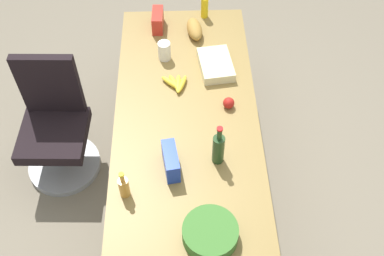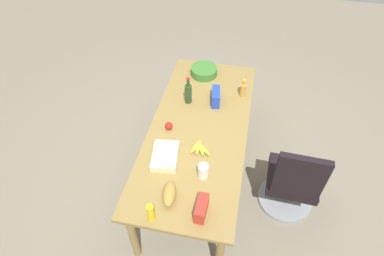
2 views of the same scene
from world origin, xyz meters
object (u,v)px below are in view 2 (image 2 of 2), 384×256
at_px(office_chair, 291,185).
at_px(mustard_bottle, 151,213).
at_px(apple_red, 169,126).
at_px(conference_table, 199,133).
at_px(sheet_cake, 165,156).
at_px(chip_bag_red, 202,208).
at_px(wine_bottle, 188,93).
at_px(chip_bag_blue, 216,97).
at_px(mayo_jar, 203,171).
at_px(dressing_bottle, 243,90).
at_px(banana_bunch, 200,148).
at_px(salad_bowl, 204,71).
at_px(bread_loaf, 169,194).

xyz_separation_m(office_chair, mustard_bottle, (0.82, -1.14, 0.48)).
bearing_deg(office_chair, apple_red, -96.05).
bearing_deg(conference_table, office_chair, 78.21).
height_order(office_chair, sheet_cake, office_chair).
height_order(office_chair, chip_bag_red, office_chair).
distance_m(wine_bottle, chip_bag_blue, 0.29).
bearing_deg(chip_bag_red, conference_table, -167.78).
relative_size(mayo_jar, dressing_bottle, 0.67).
xyz_separation_m(office_chair, mayo_jar, (0.35, -0.83, 0.47)).
distance_m(office_chair, sheet_cake, 1.29).
height_order(wine_bottle, dressing_bottle, wine_bottle).
distance_m(office_chair, chip_bag_blue, 1.16).
bearing_deg(dressing_bottle, mustard_bottle, -18.51).
height_order(wine_bottle, banana_bunch, wine_bottle).
bearing_deg(chip_bag_blue, banana_bunch, -3.27).
relative_size(salad_bowl, mustard_bottle, 1.75).
height_order(dressing_bottle, sheet_cake, dressing_bottle).
height_order(conference_table, sheet_cake, sheet_cake).
height_order(conference_table, chip_bag_red, chip_bag_red).
distance_m(salad_bowl, bread_loaf, 1.67).
bearing_deg(bread_loaf, chip_bag_blue, 171.40).
distance_m(office_chair, mayo_jar, 1.01).
xyz_separation_m(wine_bottle, dressing_bottle, (-0.22, 0.55, -0.04)).
height_order(office_chair, salad_bowl, office_chair).
distance_m(salad_bowl, sheet_cake, 1.30).
bearing_deg(chip_bag_red, bread_loaf, -107.64).
xyz_separation_m(bread_loaf, apple_red, (-0.74, -0.20, -0.01)).
relative_size(mayo_jar, apple_red, 1.85).
relative_size(mayo_jar, bread_loaf, 0.59).
bearing_deg(chip_bag_blue, wine_bottle, -79.55).
relative_size(chip_bag_blue, mustard_bottle, 1.27).
xyz_separation_m(chip_bag_blue, apple_red, (0.48, -0.38, -0.04)).
xyz_separation_m(salad_bowl, mustard_bottle, (1.88, -0.06, 0.04)).
distance_m(wine_bottle, bread_loaf, 1.17).
height_order(chip_bag_blue, chip_bag_red, chip_bag_blue).
relative_size(salad_bowl, bread_loaf, 1.26).
bearing_deg(mayo_jar, wine_bottle, -160.35).
relative_size(wine_bottle, chip_bag_red, 1.54).
relative_size(conference_table, bread_loaf, 9.18).
bearing_deg(wine_bottle, chip_bag_red, 16.69).
height_order(salad_bowl, sheet_cake, salad_bowl).
relative_size(dressing_bottle, mustard_bottle, 1.22).
bearing_deg(salad_bowl, apple_red, -10.73).
distance_m(dressing_bottle, sheet_cake, 1.17).
relative_size(conference_table, office_chair, 2.25).
bearing_deg(chip_bag_blue, apple_red, -38.82).
bearing_deg(chip_bag_blue, sheet_cake, -20.84).
bearing_deg(chip_bag_red, mustard_bottle, -71.17).
height_order(chip_bag_red, apple_red, chip_bag_red).
relative_size(office_chair, salad_bowl, 3.24).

